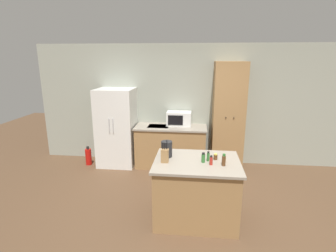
% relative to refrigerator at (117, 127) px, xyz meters
% --- Properties ---
extents(ground_plane, '(14.00, 14.00, 0.00)m').
position_rel_refrigerator_xyz_m(ground_plane, '(1.76, -1.96, -0.84)').
color(ground_plane, brown).
extents(wall_back, '(7.20, 0.06, 2.60)m').
position_rel_refrigerator_xyz_m(wall_back, '(1.76, 0.37, 0.46)').
color(wall_back, '#9EA393').
rests_on(wall_back, ground_plane).
extents(refrigerator, '(0.79, 0.70, 1.67)m').
position_rel_refrigerator_xyz_m(refrigerator, '(0.00, 0.00, 0.00)').
color(refrigerator, white).
rests_on(refrigerator, ground_plane).
extents(back_counter, '(1.52, 0.66, 0.89)m').
position_rel_refrigerator_xyz_m(back_counter, '(1.18, 0.03, -0.39)').
color(back_counter, '#9E7547').
rests_on(back_counter, ground_plane).
extents(pantry_cabinet, '(0.63, 0.57, 2.24)m').
position_rel_refrigerator_xyz_m(pantry_cabinet, '(2.37, 0.07, 0.28)').
color(pantry_cabinet, '#9E7547').
rests_on(pantry_cabinet, ground_plane).
extents(kitchen_island, '(1.20, 0.94, 0.90)m').
position_rel_refrigerator_xyz_m(kitchen_island, '(1.74, -1.87, -0.39)').
color(kitchen_island, '#9E7547').
rests_on(kitchen_island, ground_plane).
extents(microwave, '(0.52, 0.34, 0.29)m').
position_rel_refrigerator_xyz_m(microwave, '(1.34, 0.15, 0.20)').
color(microwave, white).
rests_on(microwave, back_counter).
extents(knife_block, '(0.10, 0.09, 0.29)m').
position_rel_refrigerator_xyz_m(knife_block, '(1.30, -1.96, 0.16)').
color(knife_block, '#9E7547').
rests_on(knife_block, kitchen_island).
extents(spice_bottle_tall_dark, '(0.04, 0.04, 0.14)m').
position_rel_refrigerator_xyz_m(spice_bottle_tall_dark, '(1.90, -1.85, 0.13)').
color(spice_bottle_tall_dark, '#337033').
rests_on(spice_bottle_tall_dark, kitchen_island).
extents(spice_bottle_short_red, '(0.05, 0.05, 0.14)m').
position_rel_refrigerator_xyz_m(spice_bottle_short_red, '(1.83, -1.91, 0.13)').
color(spice_bottle_short_red, '#337033').
rests_on(spice_bottle_short_red, kitchen_island).
extents(spice_bottle_amber_oil, '(0.06, 0.06, 0.09)m').
position_rel_refrigerator_xyz_m(spice_bottle_amber_oil, '(2.00, -1.78, 0.10)').
color(spice_bottle_amber_oil, '#563319').
rests_on(spice_bottle_amber_oil, kitchen_island).
extents(spice_bottle_green_herb, '(0.05, 0.05, 0.10)m').
position_rel_refrigerator_xyz_m(spice_bottle_green_herb, '(2.11, -1.88, 0.10)').
color(spice_bottle_green_herb, orange).
rests_on(spice_bottle_green_herb, kitchen_island).
extents(spice_bottle_pale_salt, '(0.04, 0.04, 0.13)m').
position_rel_refrigerator_xyz_m(spice_bottle_pale_salt, '(1.93, -1.98, 0.12)').
color(spice_bottle_pale_salt, '#B2281E').
rests_on(spice_bottle_pale_salt, kitchen_island).
extents(spice_bottle_orange_cap, '(0.05, 0.05, 0.17)m').
position_rel_refrigerator_xyz_m(spice_bottle_orange_cap, '(2.10, -1.99, 0.14)').
color(spice_bottle_orange_cap, '#563319').
rests_on(spice_bottle_orange_cap, kitchen_island).
extents(kettle, '(0.16, 0.16, 0.26)m').
position_rel_refrigerator_xyz_m(kettle, '(1.30, -1.75, 0.18)').
color(kettle, '#232326').
rests_on(kettle, kitchen_island).
extents(fire_extinguisher, '(0.13, 0.13, 0.42)m').
position_rel_refrigerator_xyz_m(fire_extinguisher, '(-0.64, -0.12, -0.65)').
color(fire_extinguisher, red).
rests_on(fire_extinguisher, ground_plane).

